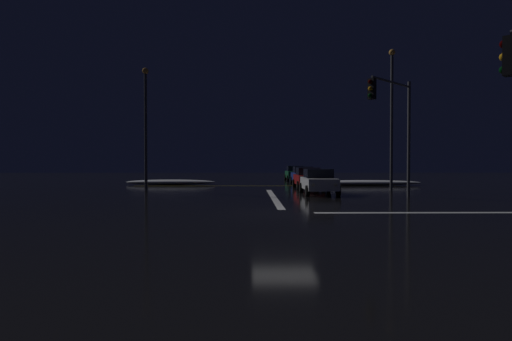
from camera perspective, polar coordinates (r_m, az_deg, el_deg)
ground at (r=17.34m, az=3.68°, el=-5.74°), size 120.00×120.00×0.10m
stop_line_north at (r=24.72m, az=2.32°, el=-3.53°), size 0.35×12.66×0.01m
centre_line_ns at (r=36.28m, az=1.31°, el=-2.01°), size 22.00×0.15×0.01m
crosswalk_bar_east at (r=19.43m, az=26.50°, el=-4.95°), size 12.66×0.40×0.01m
snow_bank_left_curb at (r=38.66m, az=-11.09°, el=-1.51°), size 7.75×1.50×0.45m
snow_bank_right_curb at (r=38.00m, az=13.79°, el=-1.57°), size 10.03×1.50×0.44m
sedan_white at (r=27.27m, az=8.19°, el=-1.42°), size 2.02×4.33×1.57m
sedan_red at (r=32.96m, az=6.83°, el=-0.96°), size 2.02×4.33×1.57m
sedan_blue at (r=39.09m, az=6.18°, el=-0.62°), size 2.02×4.33×1.57m
sedan_green at (r=45.55m, az=5.15°, el=-0.35°), size 2.02×4.33×1.57m
traffic_signal_ne at (r=25.16m, az=17.70°, el=6.91°), size 3.33×3.33×6.63m
streetlamp_right_near at (r=31.97m, az=17.35°, el=7.57°), size 0.44×0.44×9.83m
streetlamp_left_near at (r=31.17m, az=-14.24°, el=6.48°), size 0.44×0.44×8.49m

